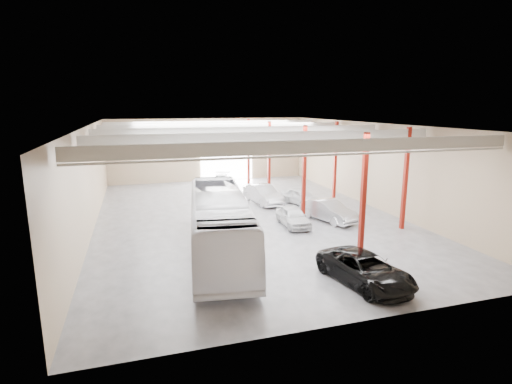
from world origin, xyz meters
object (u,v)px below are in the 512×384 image
coach_bus (219,223)px  car_right_near (328,210)px  car_row_b (263,194)px  car_row_c (221,181)px  car_right_far (301,197)px  car_row_a (293,216)px  black_sedan (365,269)px

coach_bus → car_right_near: 10.11m
car_row_b → car_row_c: (-2.00, 7.97, -0.14)m
car_right_near → car_right_far: car_right_near is taller
car_right_far → car_row_a: bearing=-136.6°
car_right_near → car_row_a: bearing=170.3°
car_row_c → car_right_far: bearing=-45.4°
car_row_c → car_right_far: (5.04, -9.29, 0.02)m
car_row_c → car_row_a: bearing=-66.2°
black_sedan → car_row_a: size_ratio=1.31×
car_row_c → black_sedan: bearing=-69.9°
coach_bus → car_row_a: coach_bus is taller
black_sedan → car_row_a: black_sedan is taller
car_row_c → car_right_far: size_ratio=1.14×
car_row_a → coach_bus: bearing=-145.8°
car_row_b → car_row_c: 8.22m
car_right_near → car_row_b: bearing=97.1°
coach_bus → car_right_far: coach_bus is taller
car_right_near → car_right_far: size_ratio=1.17×
car_row_a → car_row_b: (0.00, 6.94, 0.12)m
coach_bus → black_sedan: size_ratio=2.48×
coach_bus → car_row_c: 19.25m
car_row_b → car_right_near: bearing=-74.4°
car_row_a → car_right_near: bearing=9.7°
black_sedan → car_row_c: bearing=84.4°
car_right_near → black_sedan: bearing=-125.4°
coach_bus → car_row_b: bearing=68.6°
coach_bus → black_sedan: coach_bus is taller
car_row_c → car_right_near: size_ratio=0.98×
car_row_b → car_right_far: bearing=-32.6°
coach_bus → car_right_far: bearing=54.1°
car_row_a → car_row_b: 6.94m
car_row_a → car_row_b: size_ratio=0.82×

